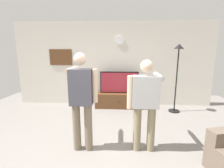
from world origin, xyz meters
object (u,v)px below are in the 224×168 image
Objects in this scene: tv_stand at (119,100)px; person_standing_nearer_couch at (145,101)px; person_standing_nearer_lamp at (82,97)px; floor_lamp at (178,64)px; wall_clock at (120,40)px; framed_picture at (61,57)px; television at (119,82)px.

person_standing_nearer_couch is at bearing -77.92° from tv_stand.
person_standing_nearer_lamp reaches higher than person_standing_nearer_couch.
tv_stand is 0.76× the size of floor_lamp.
wall_clock is 2.89m from person_standing_nearer_lamp.
framed_picture is 3.57m from person_standing_nearer_couch.
floor_lamp is 1.20× the size of person_standing_nearer_couch.
wall_clock is 0.14× the size of floor_lamp.
framed_picture is (-1.92, 0.30, 1.34)m from tv_stand.
tv_stand is 2.42m from person_standing_nearer_couch.
framed_picture is at bearing 116.52° from person_standing_nearer_lamp.
television is 1.63× the size of framed_picture.
framed_picture is at bearing 171.28° from tv_stand.
framed_picture is at bearing 172.64° from television.
tv_stand is at bearing -90.00° from television.
person_standing_nearer_lamp is (-2.28, -2.03, -0.42)m from floor_lamp.
floor_lamp is at bearing 59.41° from person_standing_nearer_couch.
person_standing_nearer_lamp is (-0.63, -2.60, -1.11)m from wall_clock.
wall_clock is (0.00, 0.24, 1.30)m from television.
framed_picture reaches higher than person_standing_nearer_couch.
floor_lamp reaches higher than television.
person_standing_nearer_lamp is 1.11m from person_standing_nearer_couch.
television is at bearing -7.36° from framed_picture.
television is at bearing 101.84° from person_standing_nearer_couch.
television is at bearing -90.00° from wall_clock.
framed_picture is at bearing 170.88° from floor_lamp.
television is 2.09m from framed_picture.
wall_clock is at bearing -0.15° from framed_picture.
floor_lamp reaches higher than framed_picture.
person_standing_nearer_lamp is (1.30, -2.60, -0.58)m from framed_picture.
tv_stand is at bearing 102.08° from person_standing_nearer_couch.
floor_lamp reaches higher than person_standing_nearer_couch.
person_standing_nearer_couch is (1.11, 0.04, -0.06)m from person_standing_nearer_lamp.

